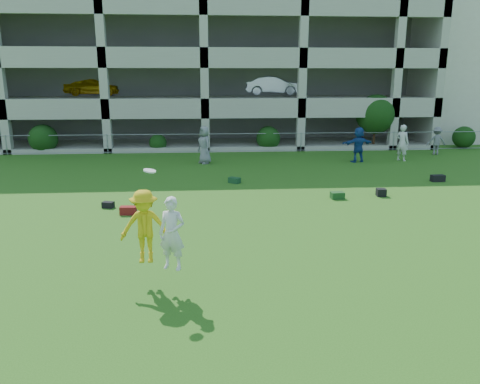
{
  "coord_description": "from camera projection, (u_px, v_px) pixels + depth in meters",
  "views": [
    {
      "loc": [
        -0.02,
        -9.98,
        4.64
      ],
      "look_at": [
        0.95,
        3.0,
        1.4
      ],
      "focal_mm": 35.0,
      "sensor_mm": 36.0,
      "label": 1
    }
  ],
  "objects": [
    {
      "name": "ground",
      "position": [
        209.0,
        283.0,
        10.78
      ],
      "size": [
        100.0,
        100.0,
        0.0
      ],
      "primitive_type": "plane",
      "color": "#235114",
      "rests_on": "ground"
    },
    {
      "name": "bystander_c",
      "position": [
        204.0,
        145.0,
        25.29
      ],
      "size": [
        1.04,
        1.18,
        2.02
      ],
      "primitive_type": "imported",
      "rotation": [
        0.0,
        0.0,
        -1.06
      ],
      "color": "slate",
      "rests_on": "ground"
    },
    {
      "name": "bystander_d",
      "position": [
        358.0,
        145.0,
        25.72
      ],
      "size": [
        1.87,
        0.94,
        1.93
      ],
      "primitive_type": "imported",
      "rotation": [
        0.0,
        0.0,
        3.36
      ],
      "color": "navy",
      "rests_on": "ground"
    },
    {
      "name": "bystander_e",
      "position": [
        402.0,
        143.0,
        26.13
      ],
      "size": [
        0.85,
        0.88,
        2.02
      ],
      "primitive_type": "imported",
      "rotation": [
        0.0,
        0.0,
        2.27
      ],
      "color": "silver",
      "rests_on": "ground"
    },
    {
      "name": "bystander_f",
      "position": [
        436.0,
        141.0,
        28.17
      ],
      "size": [
        1.19,
        0.82,
        1.68
      ],
      "primitive_type": "imported",
      "rotation": [
        0.0,
        0.0,
        2.95
      ],
      "color": "slate",
      "rests_on": "ground"
    },
    {
      "name": "bag_red_a",
      "position": [
        128.0,
        210.0,
        16.09
      ],
      "size": [
        0.57,
        0.33,
        0.28
      ],
      "primitive_type": "cube",
      "rotation": [
        0.0,
        0.0,
        -0.05
      ],
      "color": "#57100E",
      "rests_on": "ground"
    },
    {
      "name": "bag_black_b",
      "position": [
        108.0,
        205.0,
        16.9
      ],
      "size": [
        0.46,
        0.36,
        0.22
      ],
      "primitive_type": "cube",
      "rotation": [
        0.0,
        0.0,
        -0.3
      ],
      "color": "black",
      "rests_on": "ground"
    },
    {
      "name": "bag_green_c",
      "position": [
        337.0,
        195.0,
        18.16
      ],
      "size": [
        0.52,
        0.38,
        0.26
      ],
      "primitive_type": "cube",
      "rotation": [
        0.0,
        0.0,
        0.06
      ],
      "color": "#153C16",
      "rests_on": "ground"
    },
    {
      "name": "crate_d",
      "position": [
        381.0,
        192.0,
        18.54
      ],
      "size": [
        0.38,
        0.38,
        0.3
      ],
      "primitive_type": "cube",
      "rotation": [
        0.0,
        0.0,
        -0.09
      ],
      "color": "black",
      "rests_on": "ground"
    },
    {
      "name": "bag_black_e",
      "position": [
        438.0,
        178.0,
        21.11
      ],
      "size": [
        0.61,
        0.33,
        0.3
      ],
      "primitive_type": "cube",
      "rotation": [
        0.0,
        0.0,
        0.05
      ],
      "color": "black",
      "rests_on": "ground"
    },
    {
      "name": "bag_green_g",
      "position": [
        234.0,
        180.0,
        20.81
      ],
      "size": [
        0.58,
        0.54,
        0.25
      ],
      "primitive_type": "cube",
      "rotation": [
        0.0,
        0.0,
        -0.66
      ],
      "color": "#143820",
      "rests_on": "ground"
    },
    {
      "name": "frisbee_contest",
      "position": [
        151.0,
        228.0,
        10.32
      ],
      "size": [
        1.51,
        0.99,
        2.19
      ],
      "color": "gold",
      "rests_on": "ground"
    },
    {
      "name": "parking_garage",
      "position": [
        204.0,
        58.0,
        36.14
      ],
      "size": [
        30.0,
        14.0,
        12.0
      ],
      "color": "#9E998C",
      "rests_on": "ground"
    },
    {
      "name": "fence",
      "position": [
        206.0,
        143.0,
        29.02
      ],
      "size": [
        36.06,
        0.06,
        1.2
      ],
      "color": "gray",
      "rests_on": "ground"
    },
    {
      "name": "shrub_row",
      "position": [
        277.0,
        126.0,
        29.82
      ],
      "size": [
        34.38,
        2.52,
        3.5
      ],
      "color": "#163D11",
      "rests_on": "ground"
    }
  ]
}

